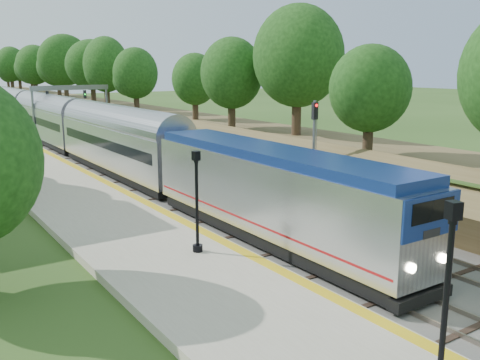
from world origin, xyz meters
TOP-DOWN VIEW (x-y plane):
  - trackbed at (2.00, 60.00)m, footprint 9.50×170.00m
  - platform at (-5.20, 16.00)m, footprint 6.40×68.00m
  - yellow_stripe at (-2.35, 16.00)m, footprint 0.55×68.00m
  - embankment at (10.35, 60.00)m, footprint 10.64×170.00m
  - signal_gantry at (2.47, 54.99)m, footprint 8.40×0.38m
  - train at (0.00, 74.18)m, footprint 2.92×137.00m
  - lamppost_mid at (-3.87, 3.36)m, footprint 0.48×0.48m
  - lamppost_far at (-3.97, 15.48)m, footprint 0.44×0.44m
  - signal_farside at (6.20, 19.61)m, footprint 0.34×0.27m

SIDE VIEW (x-z plane):
  - trackbed at x=2.00m, z-range -0.07..0.21m
  - platform at x=-5.20m, z-range 0.00..0.38m
  - yellow_stripe at x=-2.35m, z-range 0.38..0.39m
  - embankment at x=10.35m, z-range -3.89..7.80m
  - train at x=0.00m, z-range 0.06..4.35m
  - lamppost_far at x=-3.97m, z-range 0.14..4.55m
  - lamppost_mid at x=-3.87m, z-range 0.12..4.93m
  - signal_farside at x=6.20m, z-range 0.81..6.99m
  - signal_gantry at x=2.47m, z-range 1.72..7.92m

